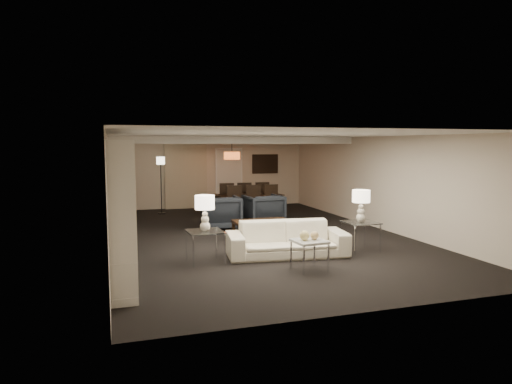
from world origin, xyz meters
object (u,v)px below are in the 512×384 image
object	(u,v)px
coffee_table	(262,231)
table_lamp_left	(205,213)
sofa	(287,239)
side_table_right	(360,236)
side_table_left	(205,247)
vase_blue	(121,219)
chair_fm	(243,198)
television	(121,207)
floor_speaker	(132,227)
marble_table	(309,255)
floor_lamp	(161,185)
armchair_right	(263,211)
vase_amber	(120,185)
chair_nr	(274,202)
chair_fl	(226,199)
chair_fr	(261,197)
chair_nm	(255,203)
pendant_light	(232,156)
armchair_left	(221,213)
chair_nl	(236,204)
table_lamp_right	(361,206)
dining_table	(249,206)

from	to	relation	value
coffee_table	table_lamp_left	world-z (taller)	table_lamp_left
sofa	side_table_right	world-z (taller)	sofa
side_table_left	vase_blue	distance (m)	2.21
chair_fm	television	bearing A→B (deg)	59.39
floor_speaker	marble_table	bearing A→B (deg)	-42.40
chair_fm	floor_lamp	size ratio (longest dim) A/B	0.56
armchair_right	side_table_left	world-z (taller)	armchair_right
vase_amber	chair_nr	size ratio (longest dim) A/B	0.17
side_table_right	chair_fl	distance (m)	5.98
floor_speaker	chair_fm	xyz separation A→B (m)	(3.75, 4.42, -0.01)
television	chair_fr	distance (m)	6.96
chair_fm	chair_nm	bearing A→B (deg)	96.66
chair_nr	armchair_right	bearing A→B (deg)	-128.57
television	pendant_light	bearing A→B (deg)	-34.64
armchair_left	armchair_right	xyz separation A→B (m)	(1.20, 0.00, 0.00)
armchair_right	chair_nl	world-z (taller)	chair_nl
table_lamp_right	chair_nm	world-z (taller)	table_lamp_right
side_table_right	floor_lamp	size ratio (longest dim) A/B	0.36
chair_nl	chair_fm	bearing A→B (deg)	65.15
marble_table	side_table_left	bearing A→B (deg)	147.09
chair_fr	armchair_right	bearing A→B (deg)	76.63
marble_table	armchair_right	bearing A→B (deg)	82.23
armchair_left	table_lamp_right	xyz separation A→B (m)	(2.30, -3.30, 0.52)
table_lamp_right	television	world-z (taller)	television
television	floor_speaker	xyz separation A→B (m)	(0.22, 0.80, -0.55)
side_table_right	chair_fr	world-z (taller)	chair_fr
dining_table	chair_nl	bearing A→B (deg)	-139.93
table_lamp_right	marble_table	size ratio (longest dim) A/B	1.24
vase_amber	vase_blue	bearing A→B (deg)	-90.00
armchair_left	floor_speaker	size ratio (longest dim) A/B	0.93
coffee_table	dining_table	distance (m)	3.60
table_lamp_left	floor_speaker	size ratio (longest dim) A/B	0.64
pendant_light	television	bearing A→B (deg)	-124.64
chair_nr	armchair_left	bearing A→B (deg)	-155.21
pendant_light	chair_fr	bearing A→B (deg)	2.15
side_table_right	floor_speaker	world-z (taller)	floor_speaker
coffee_table	chair_fl	size ratio (longest dim) A/B	1.27
pendant_light	chair_fm	bearing A→B (deg)	5.43
vase_amber	sofa	bearing A→B (deg)	18.25
marble_table	chair_nr	distance (m)	5.74
vase_amber	floor_speaker	world-z (taller)	vase_amber
pendant_light	table_lamp_right	world-z (taller)	pendant_light
table_lamp_left	dining_table	distance (m)	5.71
coffee_table	side_table_right	world-z (taller)	side_table_right
television	chair_nm	world-z (taller)	television
side_table_left	chair_fr	bearing A→B (deg)	62.24
chair_nr	chair_fl	xyz separation A→B (m)	(-1.20, 1.30, 0.00)
pendant_light	armchair_left	size ratio (longest dim) A/B	0.52
sofa	table_lamp_right	xyz separation A→B (m)	(1.70, 0.00, 0.61)
coffee_table	floor_lamp	world-z (taller)	floor_lamp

